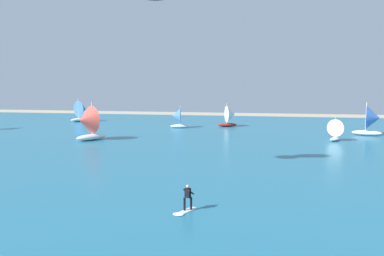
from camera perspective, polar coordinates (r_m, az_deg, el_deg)
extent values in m
cube|color=#236B89|center=(56.71, 6.50, -1.65)|extent=(160.00, 90.00, 0.10)
cube|color=white|center=(23.91, -0.65, -12.49)|extent=(1.00, 1.45, 0.05)
cylinder|color=black|center=(23.71, -1.15, -11.58)|extent=(0.14, 0.14, 0.80)
cylinder|color=black|center=(23.84, -0.14, -11.47)|extent=(0.14, 0.14, 0.80)
cube|color=black|center=(23.57, -0.65, -9.90)|extent=(0.42, 0.35, 0.60)
sphere|color=tan|center=(23.46, -0.65, -8.94)|extent=(0.22, 0.22, 0.22)
cylinder|color=black|center=(23.75, -0.96, -9.66)|extent=(0.30, 0.49, 0.39)
cylinder|color=black|center=(23.49, -0.10, -9.83)|extent=(0.30, 0.49, 0.39)
ellipsoid|color=white|center=(23.20, -2.12, -13.05)|extent=(0.89, 0.84, 0.08)
ellipsoid|color=maroon|center=(73.51, 5.43, 0.49)|extent=(4.09, 2.63, 0.73)
cylinder|color=silver|center=(73.27, 5.31, 2.28)|extent=(0.12, 0.12, 3.87)
cone|color=white|center=(73.51, 5.95, 2.13)|extent=(2.75, 3.64, 3.25)
ellipsoid|color=white|center=(66.03, 25.21, -0.68)|extent=(4.74, 2.57, 0.84)
cylinder|color=silver|center=(65.79, 25.13, 1.64)|extent=(0.14, 0.14, 4.50)
cone|color=#3F72CC|center=(65.81, 25.98, 1.40)|extent=(2.81, 4.14, 3.78)
ellipsoid|color=white|center=(71.04, -1.91, 0.29)|extent=(3.74, 1.87, 0.67)
cylinder|color=silver|center=(70.85, -1.78, 2.00)|extent=(0.11, 0.11, 3.57)
cone|color=#3F72CC|center=(70.90, -2.41, 1.86)|extent=(2.09, 3.24, 3.00)
ellipsoid|color=silver|center=(87.92, -16.84, 1.23)|extent=(3.37, 4.63, 0.83)
cylinder|color=silver|center=(87.63, -17.01, 2.93)|extent=(0.14, 0.14, 4.42)
cone|color=#3F72CC|center=(88.19, -16.48, 2.82)|extent=(4.19, 3.41, 3.71)
ellipsoid|color=white|center=(57.63, 21.09, -1.58)|extent=(2.41, 3.05, 0.55)
cylinder|color=silver|center=(57.30, 21.11, 0.15)|extent=(0.09, 0.09, 2.96)
cone|color=white|center=(57.91, 21.34, 0.05)|extent=(2.79, 2.40, 2.48)
ellipsoid|color=white|center=(56.45, -15.17, -1.36)|extent=(3.88, 4.92, 0.89)
cylinder|color=silver|center=(56.27, -15.06, 1.52)|extent=(0.15, 0.15, 4.76)
cone|color=#D84C3F|center=(55.75, -15.96, 1.21)|extent=(4.50, 3.87, 4.00)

